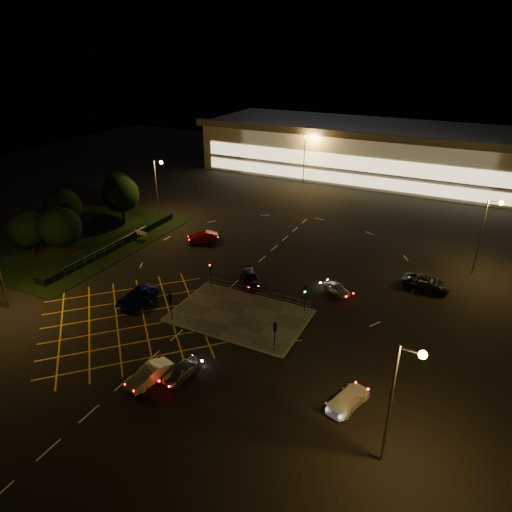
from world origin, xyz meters
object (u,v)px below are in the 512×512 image
at_px(signal_sw, 171,301).
at_px(car_circ_red, 203,237).
at_px(car_left_blue, 137,297).
at_px(car_right_silver, 337,288).
at_px(car_far_dkgrey, 250,278).
at_px(signal_ne, 305,293).
at_px(car_queue_white, 150,375).
at_px(car_east_grey, 426,283).
at_px(signal_nw, 211,270).
at_px(signal_se, 275,331).
at_px(car_near_silver, 181,371).
at_px(car_approach_white, 348,399).

height_order(signal_sw, car_circ_red, signal_sw).
height_order(signal_sw, car_left_blue, signal_sw).
bearing_deg(car_circ_red, car_right_silver, 35.47).
distance_m(car_far_dkgrey, car_circ_red, 14.85).
bearing_deg(signal_ne, car_queue_white, -115.63).
distance_m(car_right_silver, car_circ_red, 23.15).
relative_size(signal_ne, car_east_grey, 0.57).
distance_m(signal_sw, car_east_grey, 30.28).
bearing_deg(car_queue_white, signal_ne, 77.91).
bearing_deg(signal_nw, car_queue_white, -76.63).
relative_size(car_far_dkgrey, car_east_grey, 0.91).
bearing_deg(signal_sw, car_far_dkgrey, -108.77).
bearing_deg(signal_se, car_east_grey, -120.09).
distance_m(signal_sw, car_left_blue, 6.07).
distance_m(signal_nw, car_left_blue, 9.03).
bearing_deg(car_far_dkgrey, car_near_silver, -120.59).
bearing_deg(car_right_silver, car_circ_red, 102.14).
bearing_deg(car_near_silver, signal_ne, 76.90).
height_order(car_near_silver, car_left_blue, car_left_blue).
height_order(signal_sw, car_approach_white, signal_sw).
height_order(car_near_silver, car_queue_white, car_queue_white).
bearing_deg(signal_se, car_circ_red, -43.56).
bearing_deg(car_left_blue, signal_nw, 45.95).
height_order(signal_sw, car_right_silver, signal_sw).
bearing_deg(car_approach_white, car_left_blue, 5.79).
bearing_deg(car_left_blue, car_near_silver, -38.58).
bearing_deg(car_queue_white, signal_se, 60.98).
bearing_deg(car_far_dkgrey, signal_sw, -146.83).
relative_size(signal_sw, car_east_grey, 0.57).
xyz_separation_m(signal_sw, car_left_blue, (-5.74, 1.20, -1.59)).
bearing_deg(signal_nw, signal_sw, -90.00).
bearing_deg(car_far_dkgrey, car_right_silver, -24.17).
bearing_deg(car_queue_white, car_near_silver, 52.73).
height_order(signal_nw, car_approach_white, signal_nw).
relative_size(signal_nw, car_far_dkgrey, 0.63).
xyz_separation_m(signal_ne, car_far_dkgrey, (-8.26, 3.01, -1.64)).
distance_m(car_queue_white, car_circ_red, 30.82).
xyz_separation_m(car_queue_white, car_approach_white, (16.37, 4.92, -0.06)).
distance_m(signal_se, car_east_grey, 22.44).
xyz_separation_m(signal_se, car_circ_red, (-20.46, 19.46, -1.64)).
height_order(car_left_blue, car_east_grey, car_left_blue).
height_order(signal_se, car_right_silver, signal_se).
distance_m(car_near_silver, car_approach_white, 14.60).
relative_size(car_near_silver, car_right_silver, 1.08).
bearing_deg(signal_se, signal_nw, -33.65).
relative_size(car_circ_red, car_approach_white, 0.95).
height_order(signal_nw, car_near_silver, signal_nw).
xyz_separation_m(signal_nw, car_circ_red, (-8.46, 11.47, -1.64)).
distance_m(signal_se, car_near_silver, 9.32).
distance_m(signal_nw, car_far_dkgrey, 5.07).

